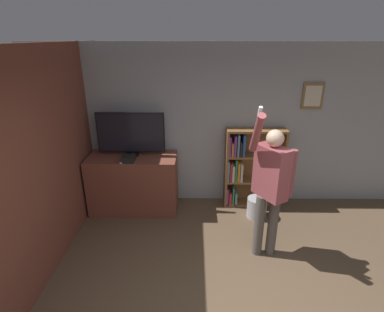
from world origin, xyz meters
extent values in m
cube|color=#9EA3A8|center=(0.00, 2.90, 1.35)|extent=(6.39, 0.06, 2.70)
cube|color=olive|center=(1.45, 2.85, 1.88)|extent=(0.33, 0.02, 0.42)
cube|color=beige|center=(1.45, 2.84, 1.88)|extent=(0.26, 0.01, 0.33)
cube|color=brown|center=(-2.22, 1.43, 1.35)|extent=(0.06, 4.47, 2.70)
cube|color=brown|center=(-1.44, 2.52, 0.48)|extent=(1.43, 0.64, 0.96)
cylinder|color=black|center=(-1.44, 2.59, 0.97)|extent=(0.22, 0.22, 0.03)
cylinder|color=black|center=(-1.44, 2.59, 1.01)|extent=(0.06, 0.06, 0.05)
cube|color=black|center=(-1.44, 2.59, 1.35)|extent=(1.08, 0.04, 0.65)
cube|color=black|center=(-1.44, 2.57, 1.35)|extent=(1.04, 0.01, 0.62)
cube|color=black|center=(-1.46, 2.33, 1.00)|extent=(0.20, 0.21, 0.09)
cube|color=white|center=(-1.54, 2.29, 0.97)|extent=(0.06, 0.14, 0.02)
cube|color=brown|center=(0.11, 2.71, 0.68)|extent=(0.04, 0.28, 1.37)
cube|color=brown|center=(1.05, 2.71, 0.68)|extent=(0.04, 0.28, 1.37)
cube|color=brown|center=(0.58, 2.84, 0.68)|extent=(0.98, 0.01, 1.37)
cube|color=brown|center=(0.58, 2.71, 0.02)|extent=(0.90, 0.28, 0.04)
cube|color=brown|center=(0.58, 2.71, 0.46)|extent=(0.90, 0.28, 0.04)
cube|color=brown|center=(0.58, 2.71, 0.91)|extent=(0.90, 0.28, 0.04)
cube|color=brown|center=(0.58, 2.71, 1.35)|extent=(0.90, 0.28, 0.04)
cube|color=#7A3889|center=(0.15, 2.68, 0.17)|extent=(0.03, 0.22, 0.31)
cube|color=red|center=(0.20, 2.70, 0.14)|extent=(0.04, 0.26, 0.23)
cube|color=#338447|center=(0.25, 2.70, 0.19)|extent=(0.03, 0.25, 0.34)
cube|color=#5B8E99|center=(0.29, 2.68, 0.13)|extent=(0.04, 0.23, 0.23)
cube|color=#5B8E99|center=(0.14, 2.67, 0.66)|extent=(0.03, 0.21, 0.36)
cube|color=red|center=(0.18, 2.69, 0.64)|extent=(0.03, 0.25, 0.32)
cube|color=beige|center=(0.23, 2.68, 0.62)|extent=(0.04, 0.23, 0.28)
cube|color=#338447|center=(0.27, 2.68, 0.66)|extent=(0.03, 0.21, 0.38)
cube|color=orange|center=(0.31, 2.69, 0.64)|extent=(0.04, 0.25, 0.33)
cube|color=beige|center=(0.36, 2.70, 0.63)|extent=(0.04, 0.26, 0.32)
cube|color=#7A3889|center=(0.15, 2.68, 1.10)|extent=(0.03, 0.22, 0.34)
cube|color=orange|center=(0.19, 2.69, 1.04)|extent=(0.03, 0.25, 0.23)
cube|color=#7A3889|center=(0.23, 2.68, 1.10)|extent=(0.04, 0.22, 0.35)
cube|color=#5B8E99|center=(0.28, 2.67, 1.11)|extent=(0.03, 0.20, 0.37)
cube|color=#232328|center=(0.33, 2.68, 1.05)|extent=(0.03, 0.23, 0.24)
cube|color=#2D569E|center=(0.37, 2.70, 1.11)|extent=(0.04, 0.27, 0.37)
cylinder|color=#56514C|center=(0.43, 1.39, 0.44)|extent=(0.13, 0.13, 0.88)
cylinder|color=#56514C|center=(0.61, 1.39, 0.44)|extent=(0.13, 0.13, 0.88)
cube|color=#99474C|center=(0.52, 1.39, 1.22)|extent=(0.42, 0.49, 0.66)
sphere|color=beige|center=(0.52, 1.39, 1.65)|extent=(0.21, 0.21, 0.21)
cylinder|color=#99474C|center=(0.76, 1.39, 1.20)|extent=(0.09, 0.09, 0.61)
cylinder|color=#99474C|center=(0.27, 1.27, 1.75)|extent=(0.09, 0.42, 0.55)
cube|color=white|center=(0.27, 1.21, 2.01)|extent=(0.04, 0.09, 0.14)
cylinder|color=#B7B7BC|center=(0.59, 2.28, 0.17)|extent=(0.32, 0.32, 0.34)
camera|label=1|loc=(-0.42, -1.95, 2.76)|focal=28.00mm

